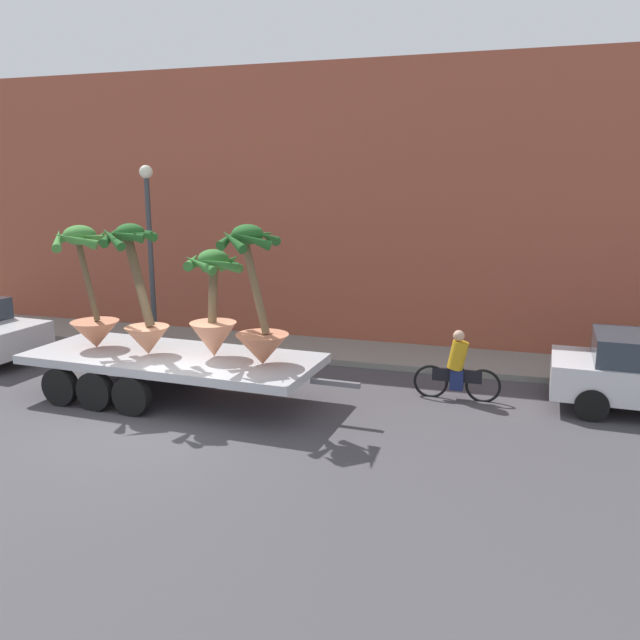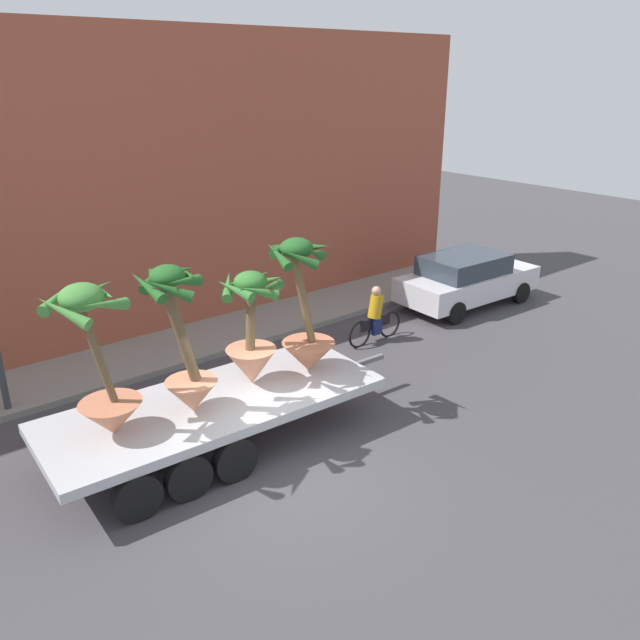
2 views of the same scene
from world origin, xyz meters
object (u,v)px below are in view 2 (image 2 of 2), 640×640
Objects in this scene: potted_palm_front at (305,323)px; potted_palm_extra at (102,376)px; flatbed_trailer at (203,414)px; cyclist at (375,317)px; potted_palm_middle at (184,353)px; parked_car at (467,279)px; potted_palm_rear at (251,337)px.

potted_palm_front reaches higher than potted_palm_extra.
flatbed_trailer is 6.27m from cyclist.
cyclist is at bearing 16.72° from potted_palm_middle.
flatbed_trailer is 10.28m from parked_car.
flatbed_trailer is 2.73× the size of potted_palm_extra.
cyclist is (6.01, 1.77, -0.11)m from flatbed_trailer.
potted_palm_rear is at bearing 5.78° from flatbed_trailer.
parked_car reaches higher than cyclist.
potted_palm_front reaches higher than flatbed_trailer.
flatbed_trailer is 2.60m from potted_palm_front.
potted_palm_front is (1.09, -0.24, 0.09)m from potted_palm_rear.
potted_palm_middle is 0.61× the size of parked_car.
potted_palm_rear is at bearing 9.87° from potted_palm_middle.
cyclist is 4.07m from parked_car.
potted_palm_extra is at bearing -167.23° from cyclist.
potted_palm_middle is at bearing -167.84° from parked_car.
potted_palm_rear is 1.12m from potted_palm_front.
potted_palm_front is 4.00m from potted_palm_extra.
potted_palm_middle is 1.49× the size of cyclist.
flatbed_trailer is 1.61× the size of parked_car.
potted_palm_middle is 1.03× the size of potted_palm_extra.
cyclist is 0.41× the size of parked_car.
potted_palm_front is at bearing -3.12° from flatbed_trailer.
flatbed_trailer is at bearing -168.23° from parked_car.
potted_palm_rear is 0.84× the size of potted_palm_extra.
cyclist reaches higher than flatbed_trailer.
potted_palm_middle is 2.63m from potted_palm_front.
parked_car is (11.79, 2.08, -1.24)m from potted_palm_extra.
potted_palm_front is 8.19m from parked_car.
potted_palm_extra is at bearing -169.97° from parked_car.
potted_palm_middle is 0.99× the size of potted_palm_front.
cyclist is at bearing 16.37° from flatbed_trailer.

